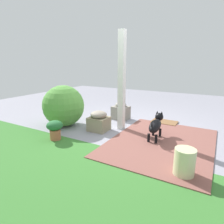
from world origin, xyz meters
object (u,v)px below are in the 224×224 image
(stone_planter_nearest, at_px, (121,111))
(dog, at_px, (156,125))
(terracotta_pot_broad, at_px, (55,128))
(doormat, at_px, (164,122))
(round_shrub, at_px, (64,106))
(porch_pillar, at_px, (122,82))
(ceramic_urn, at_px, (184,162))
(stone_planter_mid, at_px, (99,121))

(stone_planter_nearest, xyz_separation_m, dog, (-1.21, 0.88, 0.08))
(terracotta_pot_broad, distance_m, doormat, 2.65)
(round_shrub, bearing_deg, terracotta_pot_broad, 121.26)
(porch_pillar, relative_size, ceramic_urn, 5.54)
(round_shrub, height_order, dog, round_shrub)
(porch_pillar, xyz_separation_m, ceramic_urn, (-1.57, 1.24, -0.87))
(porch_pillar, distance_m, terracotta_pot_broad, 1.68)
(porch_pillar, xyz_separation_m, stone_planter_mid, (0.38, 0.34, -0.84))
(dog, xyz_separation_m, ceramic_urn, (-0.71, 1.04, -0.10))
(terracotta_pot_broad, xyz_separation_m, doormat, (-1.57, -2.13, -0.21))
(stone_planter_mid, bearing_deg, terracotta_pot_broad, 62.26)
(porch_pillar, height_order, doormat, porch_pillar)
(dog, bearing_deg, terracotta_pot_broad, 30.44)
(terracotta_pot_broad, relative_size, doormat, 0.62)
(stone_planter_nearest, relative_size, stone_planter_mid, 1.04)
(stone_planter_nearest, bearing_deg, terracotta_pot_broad, 75.70)
(stone_planter_mid, distance_m, round_shrub, 0.94)
(stone_planter_nearest, height_order, round_shrub, round_shrub)
(doormat, bearing_deg, stone_planter_nearest, 13.13)
(stone_planter_nearest, xyz_separation_m, ceramic_urn, (-1.92, 1.91, -0.02))
(dog, relative_size, ceramic_urn, 1.93)
(porch_pillar, height_order, stone_planter_mid, porch_pillar)
(porch_pillar, bearing_deg, ceramic_urn, 141.65)
(round_shrub, bearing_deg, porch_pillar, -159.88)
(round_shrub, height_order, doormat, round_shrub)
(stone_planter_nearest, bearing_deg, stone_planter_mid, 88.57)
(porch_pillar, distance_m, stone_planter_nearest, 1.14)
(porch_pillar, relative_size, doormat, 3.43)
(doormat, bearing_deg, stone_planter_mid, 48.50)
(stone_planter_mid, relative_size, ceramic_urn, 1.16)
(terracotta_pot_broad, bearing_deg, stone_planter_mid, -117.74)
(dog, height_order, ceramic_urn, dog)
(stone_planter_nearest, distance_m, round_shrub, 1.49)
(stone_planter_nearest, height_order, stone_planter_mid, stone_planter_nearest)
(porch_pillar, distance_m, dog, 1.16)
(stone_planter_mid, bearing_deg, round_shrub, 8.27)
(round_shrub, relative_size, ceramic_urn, 2.52)
(stone_planter_mid, xyz_separation_m, terracotta_pot_broad, (0.45, 0.86, 0.02))
(stone_planter_mid, bearing_deg, dog, -173.85)
(porch_pillar, distance_m, doormat, 1.58)
(stone_planter_mid, height_order, round_shrub, round_shrub)
(ceramic_urn, bearing_deg, porch_pillar, -38.35)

